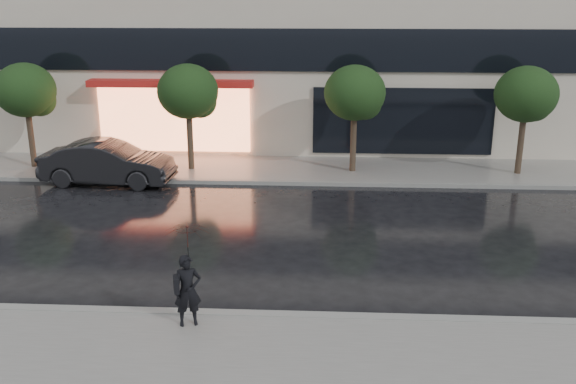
{
  "coord_description": "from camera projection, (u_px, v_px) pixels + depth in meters",
  "views": [
    {
      "loc": [
        1.83,
        -12.87,
        6.61
      ],
      "look_at": [
        0.97,
        3.32,
        1.4
      ],
      "focal_mm": 40.0,
      "sensor_mm": 36.0,
      "label": 1
    }
  ],
  "objects": [
    {
      "name": "sidewalk_near",
      "position": [
        213.0,
        378.0,
        11.24
      ],
      "size": [
        60.0,
        4.5,
        0.12
      ],
      "primitive_type": "cube",
      "color": "slate",
      "rests_on": "ground"
    },
    {
      "name": "ground",
      "position": [
        237.0,
        296.0,
        14.35
      ],
      "size": [
        120.0,
        120.0,
        0.0
      ],
      "primitive_type": "plane",
      "color": "black",
      "rests_on": "ground"
    },
    {
      "name": "tree_far_west",
      "position": [
        27.0,
        92.0,
        23.44
      ],
      "size": [
        2.2,
        2.2,
        3.99
      ],
      "color": "#33261C",
      "rests_on": "ground"
    },
    {
      "name": "tree_mid_west",
      "position": [
        190.0,
        93.0,
        23.14
      ],
      "size": [
        2.2,
        2.2,
        3.99
      ],
      "color": "#33261C",
      "rests_on": "ground"
    },
    {
      "name": "sidewalk_far",
      "position": [
        272.0,
        169.0,
        24.08
      ],
      "size": [
        60.0,
        3.5,
        0.12
      ],
      "primitive_type": "cube",
      "color": "slate",
      "rests_on": "ground"
    },
    {
      "name": "parked_car",
      "position": [
        108.0,
        163.0,
        22.29
      ],
      "size": [
        4.66,
        1.87,
        1.5
      ],
      "primitive_type": "imported",
      "rotation": [
        0.0,
        0.0,
        1.51
      ],
      "color": "black",
      "rests_on": "ground"
    },
    {
      "name": "tree_far_east",
      "position": [
        527.0,
        96.0,
        22.53
      ],
      "size": [
        2.2,
        2.2,
        3.99
      ],
      "color": "#33261C",
      "rests_on": "ground"
    },
    {
      "name": "tree_mid_east",
      "position": [
        356.0,
        95.0,
        22.84
      ],
      "size": [
        2.2,
        2.2,
        3.99
      ],
      "color": "#33261C",
      "rests_on": "ground"
    },
    {
      "name": "curb_near",
      "position": [
        231.0,
        315.0,
        13.38
      ],
      "size": [
        60.0,
        0.25,
        0.14
      ],
      "primitive_type": "cube",
      "color": "gray",
      "rests_on": "ground"
    },
    {
      "name": "pedestrian_with_umbrella",
      "position": [
        188.0,
        259.0,
        12.5
      ],
      "size": [
        1.08,
        1.1,
        2.13
      ],
      "rotation": [
        0.0,
        0.0,
        0.3
      ],
      "color": "black",
      "rests_on": "sidewalk_near"
    },
    {
      "name": "curb_far",
      "position": [
        268.0,
        182.0,
        22.41
      ],
      "size": [
        60.0,
        0.25,
        0.14
      ],
      "primitive_type": "cube",
      "color": "gray",
      "rests_on": "ground"
    }
  ]
}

